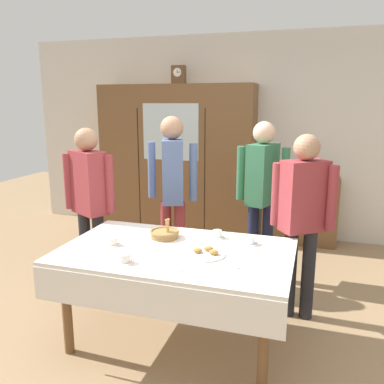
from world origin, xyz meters
name	(u,v)px	position (x,y,z in m)	size (l,w,h in m)	color
ground_plane	(185,327)	(0.00, 0.00, 0.00)	(12.00, 12.00, 0.00)	#997A56
back_wall	(245,137)	(0.00, 2.65, 1.35)	(6.40, 0.10, 2.70)	silver
dining_table	(174,264)	(0.00, -0.24, 0.65)	(1.70, 1.04, 0.75)	brown
wall_cabinet	(176,161)	(-0.90, 2.35, 1.02)	(2.13, 0.46, 2.04)	brown
mantel_clock	(179,75)	(-0.86, 2.35, 2.16)	(0.18, 0.11, 0.24)	brown
bookshelf_low	(300,210)	(0.79, 2.41, 0.44)	(0.94, 0.35, 0.88)	brown
book_stack	(302,175)	(0.79, 2.41, 0.90)	(0.17, 0.23, 0.04)	#664C7A
tea_cup_center	(217,235)	(0.23, 0.14, 0.78)	(0.13, 0.13, 0.06)	silver
tea_cup_front_edge	(112,242)	(-0.49, -0.26, 0.78)	(0.13, 0.13, 0.06)	white
tea_cup_near_left	(125,259)	(-0.25, -0.54, 0.78)	(0.13, 0.13, 0.06)	white
tea_cup_back_edge	(250,241)	(0.50, 0.07, 0.78)	(0.13, 0.13, 0.06)	white
bread_basket	(165,233)	(-0.17, 0.02, 0.79)	(0.24, 0.24, 0.16)	#9E7542
pastry_plate	(206,253)	(0.24, -0.24, 0.76)	(0.28, 0.28, 0.05)	white
spoon_mid_right	(234,267)	(0.48, -0.40, 0.75)	(0.12, 0.02, 0.01)	silver
spoon_back_edge	(177,270)	(0.13, -0.56, 0.75)	(0.12, 0.02, 0.01)	silver
person_behind_table_right	(303,210)	(0.87, 0.46, 0.95)	(0.52, 0.38, 1.57)	#232328
person_by_cabinet	(172,183)	(-0.41, 0.85, 1.03)	(0.52, 0.41, 1.69)	#933338
person_near_right_end	(262,186)	(0.45, 1.13, 0.99)	(0.52, 0.40, 1.63)	#191E38
person_beside_shelf	(89,195)	(-1.07, 0.38, 0.96)	(0.52, 0.35, 1.59)	#232328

